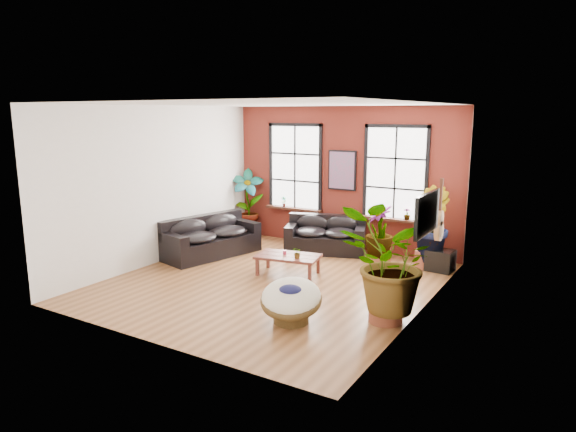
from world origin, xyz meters
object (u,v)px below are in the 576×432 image
object	(u,v)px
sofa_left	(210,238)
papasan_chair	(291,299)
coffee_table	(288,257)
sofa_back	(326,236)

from	to	relation	value
sofa_left	papasan_chair	bearing A→B (deg)	-109.46
sofa_left	papasan_chair	distance (m)	4.45
coffee_table	papasan_chair	xyz separation A→B (m)	(1.34, -2.13, 0.02)
sofa_back	sofa_left	bearing A→B (deg)	-162.07
sofa_left	sofa_back	bearing A→B (deg)	-38.39
sofa_back	coffee_table	distance (m)	2.05
sofa_left	papasan_chair	xyz separation A→B (m)	(3.71, -2.45, -0.03)
sofa_left	coffee_table	distance (m)	2.40
sofa_back	coffee_table	bearing A→B (deg)	-105.58
sofa_back	sofa_left	size ratio (longest dim) A/B	0.84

